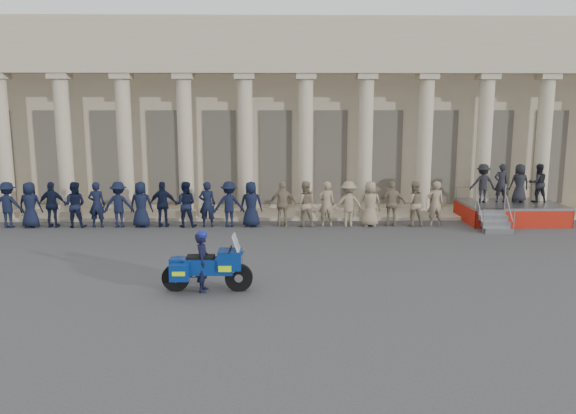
# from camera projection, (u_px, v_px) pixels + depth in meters

# --- Properties ---
(ground) EXTENTS (90.00, 90.00, 0.00)m
(ground) POSITION_uv_depth(u_px,v_px,m) (275.00, 270.00, 16.99)
(ground) COLOR #3A3A3C
(ground) RESTS_ON ground
(building) EXTENTS (40.00, 12.50, 9.00)m
(building) POSITION_uv_depth(u_px,v_px,m) (276.00, 114.00, 30.73)
(building) COLOR tan
(building) RESTS_ON ground
(officer_rank) EXTENTS (18.53, 0.71, 1.88)m
(officer_rank) POSITION_uv_depth(u_px,v_px,m) (214.00, 204.00, 23.07)
(officer_rank) COLOR black
(officer_rank) RESTS_ON ground
(reviewing_stand) EXTENTS (4.05, 3.93, 2.48)m
(reviewing_stand) POSITION_uv_depth(u_px,v_px,m) (509.00, 192.00, 24.06)
(reviewing_stand) COLOR gray
(reviewing_stand) RESTS_ON ground
(motorcycle) EXTENTS (2.42, 0.99, 1.55)m
(motorcycle) POSITION_uv_depth(u_px,v_px,m) (208.00, 267.00, 14.90)
(motorcycle) COLOR black
(motorcycle) RESTS_ON ground
(rider) EXTENTS (0.39, 0.59, 1.69)m
(rider) POSITION_uv_depth(u_px,v_px,m) (203.00, 260.00, 14.87)
(rider) COLOR black
(rider) RESTS_ON ground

